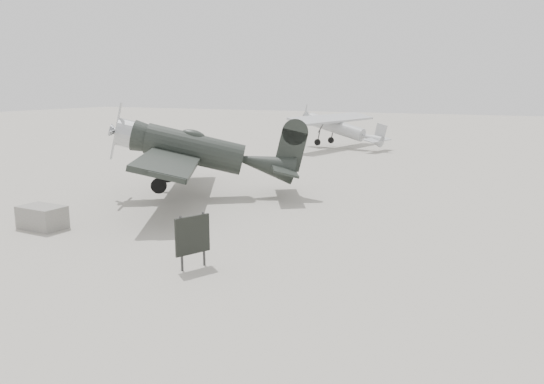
{
  "coord_description": "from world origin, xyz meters",
  "views": [
    {
      "loc": [
        8.3,
        -14.11,
        4.69
      ],
      "look_at": [
        1.36,
        0.2,
        1.5
      ],
      "focal_mm": 35.0,
      "sensor_mm": 36.0,
      "label": 1
    }
  ],
  "objects_px": {
    "highwing_monoplane": "(339,125)",
    "equipment_block": "(42,217)",
    "lowwing_monoplane": "(204,152)",
    "sign_board": "(193,236)"
  },
  "relations": [
    {
      "from": "lowwing_monoplane",
      "to": "highwing_monoplane",
      "type": "relative_size",
      "value": 1.07
    },
    {
      "from": "lowwing_monoplane",
      "to": "highwing_monoplane",
      "type": "height_order",
      "value": "lowwing_monoplane"
    },
    {
      "from": "highwing_monoplane",
      "to": "sign_board",
      "type": "height_order",
      "value": "highwing_monoplane"
    },
    {
      "from": "lowwing_monoplane",
      "to": "sign_board",
      "type": "distance_m",
      "value": 9.27
    },
    {
      "from": "highwing_monoplane",
      "to": "equipment_block",
      "type": "height_order",
      "value": "highwing_monoplane"
    },
    {
      "from": "lowwing_monoplane",
      "to": "sign_board",
      "type": "xyz_separation_m",
      "value": [
        4.76,
        -7.88,
        -1.07
      ]
    },
    {
      "from": "highwing_monoplane",
      "to": "equipment_block",
      "type": "relative_size",
      "value": 6.62
    },
    {
      "from": "equipment_block",
      "to": "sign_board",
      "type": "bearing_deg",
      "value": -9.16
    },
    {
      "from": "equipment_block",
      "to": "sign_board",
      "type": "xyz_separation_m",
      "value": [
        6.78,
        -1.09,
        0.49
      ]
    },
    {
      "from": "lowwing_monoplane",
      "to": "sign_board",
      "type": "relative_size",
      "value": 7.42
    }
  ]
}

